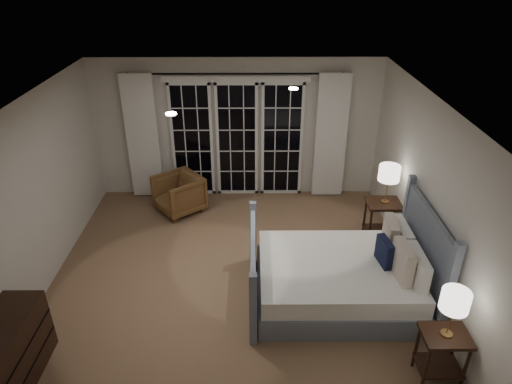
{
  "coord_description": "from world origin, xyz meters",
  "views": [
    {
      "loc": [
        0.28,
        -5.14,
        4.04
      ],
      "look_at": [
        0.32,
        0.51,
        1.05
      ],
      "focal_mm": 32.0,
      "sensor_mm": 36.0,
      "label": 1
    }
  ],
  "objects_px": {
    "bed": "(341,277)",
    "dresser": "(9,354)",
    "nightstand_right": "(383,216)",
    "lamp_right": "(389,174)",
    "nightstand_left": "(442,349)",
    "lamp_left": "(455,301)",
    "armchair": "(179,194)"
  },
  "relations": [
    {
      "from": "bed",
      "to": "dresser",
      "type": "height_order",
      "value": "bed"
    },
    {
      "from": "nightstand_right",
      "to": "lamp_right",
      "type": "relative_size",
      "value": 1.17
    },
    {
      "from": "bed",
      "to": "lamp_right",
      "type": "xyz_separation_m",
      "value": [
        0.84,
        1.28,
        0.86
      ]
    },
    {
      "from": "nightstand_left",
      "to": "nightstand_right",
      "type": "relative_size",
      "value": 0.88
    },
    {
      "from": "lamp_left",
      "to": "dresser",
      "type": "height_order",
      "value": "lamp_left"
    },
    {
      "from": "lamp_right",
      "to": "dresser",
      "type": "relative_size",
      "value": 0.55
    },
    {
      "from": "armchair",
      "to": "nightstand_right",
      "type": "bearing_deg",
      "value": 34.46
    },
    {
      "from": "lamp_right",
      "to": "dresser",
      "type": "bearing_deg",
      "value": -150.05
    },
    {
      "from": "nightstand_right",
      "to": "lamp_right",
      "type": "bearing_deg",
      "value": 14.04
    },
    {
      "from": "lamp_left",
      "to": "lamp_right",
      "type": "height_order",
      "value": "lamp_right"
    },
    {
      "from": "lamp_right",
      "to": "nightstand_right",
      "type": "bearing_deg",
      "value": -165.96
    },
    {
      "from": "bed",
      "to": "dresser",
      "type": "bearing_deg",
      "value": -160.31
    },
    {
      "from": "dresser",
      "to": "armchair",
      "type": "bearing_deg",
      "value": 71.05
    },
    {
      "from": "armchair",
      "to": "lamp_left",
      "type": "bearing_deg",
      "value": 3.47
    },
    {
      "from": "nightstand_right",
      "to": "dresser",
      "type": "relative_size",
      "value": 0.65
    },
    {
      "from": "nightstand_left",
      "to": "lamp_left",
      "type": "xyz_separation_m",
      "value": [
        0.0,
        -0.0,
        0.65
      ]
    },
    {
      "from": "lamp_left",
      "to": "armchair",
      "type": "bearing_deg",
      "value": 132.11
    },
    {
      "from": "nightstand_left",
      "to": "lamp_right",
      "type": "xyz_separation_m",
      "value": [
        0.03,
        2.58,
        0.77
      ]
    },
    {
      "from": "nightstand_left",
      "to": "nightstand_right",
      "type": "height_order",
      "value": "nightstand_right"
    },
    {
      "from": "nightstand_right",
      "to": "armchair",
      "type": "relative_size",
      "value": 0.97
    },
    {
      "from": "nightstand_left",
      "to": "nightstand_right",
      "type": "bearing_deg",
      "value": 89.25
    },
    {
      "from": "lamp_left",
      "to": "lamp_right",
      "type": "bearing_deg",
      "value": 89.25
    },
    {
      "from": "lamp_right",
      "to": "dresser",
      "type": "xyz_separation_m",
      "value": [
        -4.49,
        -2.59,
        -0.8
      ]
    },
    {
      "from": "nightstand_right",
      "to": "lamp_left",
      "type": "distance_m",
      "value": 2.65
    },
    {
      "from": "nightstand_left",
      "to": "armchair",
      "type": "xyz_separation_m",
      "value": [
        -3.23,
        3.57,
        -0.08
      ]
    },
    {
      "from": "lamp_left",
      "to": "dresser",
      "type": "xyz_separation_m",
      "value": [
        -4.46,
        -0.01,
        -0.67
      ]
    },
    {
      "from": "nightstand_left",
      "to": "nightstand_right",
      "type": "xyz_separation_m",
      "value": [
        0.03,
        2.58,
        0.06
      ]
    },
    {
      "from": "bed",
      "to": "nightstand_left",
      "type": "height_order",
      "value": "bed"
    },
    {
      "from": "lamp_left",
      "to": "lamp_right",
      "type": "distance_m",
      "value": 2.58
    },
    {
      "from": "armchair",
      "to": "nightstand_left",
      "type": "bearing_deg",
      "value": 3.47
    },
    {
      "from": "nightstand_right",
      "to": "lamp_left",
      "type": "xyz_separation_m",
      "value": [
        -0.03,
        -2.58,
        0.59
      ]
    },
    {
      "from": "lamp_right",
      "to": "armchair",
      "type": "relative_size",
      "value": 0.83
    }
  ]
}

